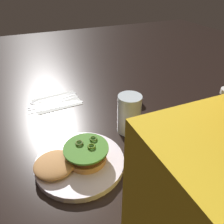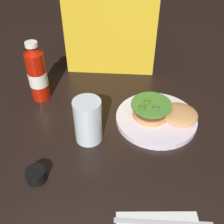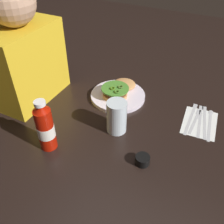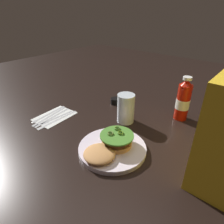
{
  "view_description": "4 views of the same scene",
  "coord_description": "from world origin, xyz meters",
  "px_view_note": "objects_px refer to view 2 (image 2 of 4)",
  "views": [
    {
      "loc": [
        0.23,
        0.59,
        0.48
      ],
      "look_at": [
        -0.01,
        0.03,
        0.08
      ],
      "focal_mm": 35.41,
      "sensor_mm": 36.0,
      "label": 1
    },
    {
      "loc": [
        0.04,
        -0.52,
        0.58
      ],
      "look_at": [
        -0.0,
        0.07,
        0.08
      ],
      "focal_mm": 44.04,
      "sensor_mm": 36.0,
      "label": 2
    },
    {
      "loc": [
        -0.73,
        -0.26,
        0.69
      ],
      "look_at": [
        -0.04,
        0.08,
        0.06
      ],
      "focal_mm": 39.89,
      "sensor_mm": 36.0,
      "label": 3
    },
    {
      "loc": [
        0.56,
        0.51,
        0.48
      ],
      "look_at": [
        -0.02,
        0.01,
        0.05
      ],
      "focal_mm": 30.9,
      "sensor_mm": 36.0,
      "label": 4
    }
  ],
  "objects_px": {
    "condiment_cup": "(36,175)",
    "butter_knife": "(170,223)",
    "burger_sandwich": "(162,111)",
    "ketchup_bottle": "(37,74)",
    "water_glass": "(88,121)",
    "dinner_plate": "(156,119)",
    "diner_person": "(112,8)"
  },
  "relations": [
    {
      "from": "water_glass",
      "to": "diner_person",
      "type": "height_order",
      "value": "diner_person"
    },
    {
      "from": "dinner_plate",
      "to": "butter_knife",
      "type": "xyz_separation_m",
      "value": [
        0.01,
        -0.34,
        -0.0
      ]
    },
    {
      "from": "burger_sandwich",
      "to": "condiment_cup",
      "type": "relative_size",
      "value": 4.06
    },
    {
      "from": "burger_sandwich",
      "to": "dinner_plate",
      "type": "bearing_deg",
      "value": -164.38
    },
    {
      "from": "water_glass",
      "to": "condiment_cup",
      "type": "distance_m",
      "value": 0.2
    },
    {
      "from": "burger_sandwich",
      "to": "water_glass",
      "type": "bearing_deg",
      "value": -156.37
    },
    {
      "from": "water_glass",
      "to": "butter_knife",
      "type": "height_order",
      "value": "water_glass"
    },
    {
      "from": "butter_knife",
      "to": "diner_person",
      "type": "relative_size",
      "value": 0.43
    },
    {
      "from": "ketchup_bottle",
      "to": "water_glass",
      "type": "bearing_deg",
      "value": -43.92
    },
    {
      "from": "burger_sandwich",
      "to": "ketchup_bottle",
      "type": "bearing_deg",
      "value": 167.29
    },
    {
      "from": "condiment_cup",
      "to": "butter_knife",
      "type": "height_order",
      "value": "condiment_cup"
    },
    {
      "from": "condiment_cup",
      "to": "butter_knife",
      "type": "relative_size",
      "value": 0.23
    },
    {
      "from": "condiment_cup",
      "to": "water_glass",
      "type": "bearing_deg",
      "value": 53.97
    },
    {
      "from": "diner_person",
      "to": "dinner_plate",
      "type": "bearing_deg",
      "value": -65.09
    },
    {
      "from": "water_glass",
      "to": "diner_person",
      "type": "distance_m",
      "value": 0.48
    },
    {
      "from": "ketchup_bottle",
      "to": "condiment_cup",
      "type": "distance_m",
      "value": 0.36
    },
    {
      "from": "ketchup_bottle",
      "to": "condiment_cup",
      "type": "height_order",
      "value": "ketchup_bottle"
    },
    {
      "from": "butter_knife",
      "to": "condiment_cup",
      "type": "bearing_deg",
      "value": 163.55
    },
    {
      "from": "ketchup_bottle",
      "to": "dinner_plate",
      "type": "bearing_deg",
      "value": -13.67
    },
    {
      "from": "dinner_plate",
      "to": "ketchup_bottle",
      "type": "xyz_separation_m",
      "value": [
        -0.39,
        0.1,
        0.09
      ]
    },
    {
      "from": "dinner_plate",
      "to": "ketchup_bottle",
      "type": "relative_size",
      "value": 1.22
    },
    {
      "from": "ketchup_bottle",
      "to": "water_glass",
      "type": "xyz_separation_m",
      "value": [
        0.19,
        -0.19,
        -0.03
      ]
    },
    {
      "from": "water_glass",
      "to": "butter_knife",
      "type": "distance_m",
      "value": 0.34
    },
    {
      "from": "water_glass",
      "to": "condiment_cup",
      "type": "xyz_separation_m",
      "value": [
        -0.11,
        -0.15,
        -0.05
      ]
    },
    {
      "from": "condiment_cup",
      "to": "butter_knife",
      "type": "xyz_separation_m",
      "value": [
        0.33,
        -0.1,
        -0.01
      ]
    },
    {
      "from": "dinner_plate",
      "to": "butter_knife",
      "type": "distance_m",
      "value": 0.34
    },
    {
      "from": "butter_knife",
      "to": "water_glass",
      "type": "bearing_deg",
      "value": 130.56
    },
    {
      "from": "ketchup_bottle",
      "to": "diner_person",
      "type": "relative_size",
      "value": 0.41
    },
    {
      "from": "burger_sandwich",
      "to": "ketchup_bottle",
      "type": "distance_m",
      "value": 0.42
    },
    {
      "from": "ketchup_bottle",
      "to": "butter_knife",
      "type": "relative_size",
      "value": 0.94
    },
    {
      "from": "dinner_plate",
      "to": "condiment_cup",
      "type": "xyz_separation_m",
      "value": [
        -0.31,
        -0.24,
        0.01
      ]
    },
    {
      "from": "dinner_plate",
      "to": "diner_person",
      "type": "height_order",
      "value": "diner_person"
    }
  ]
}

